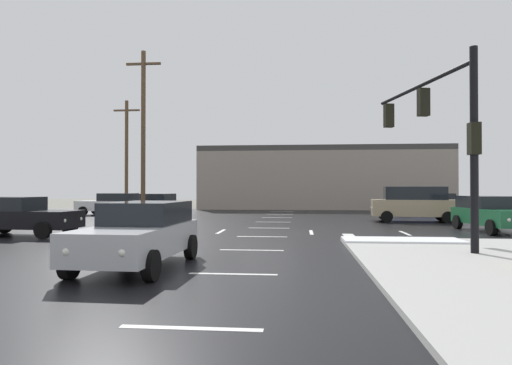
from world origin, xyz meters
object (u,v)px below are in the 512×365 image
at_px(traffic_signal_mast, 439,122).
at_px(utility_pole_far, 143,132).
at_px(sedan_silver, 141,233).
at_px(sedan_black, 19,215).
at_px(sedan_green, 491,213).
at_px(sedan_blue, 427,204).
at_px(utility_pole_distant, 127,154).
at_px(sedan_white, 112,204).
at_px(suv_tan, 414,203).
at_px(sedan_navy, 161,205).

bearing_deg(traffic_signal_mast, utility_pole_far, 36.20).
bearing_deg(sedan_silver, sedan_black, -129.95).
height_order(traffic_signal_mast, sedan_green, traffic_signal_mast).
distance_m(sedan_black, sedan_silver, 10.04).
bearing_deg(sedan_blue, sedan_black, 33.99).
xyz_separation_m(sedan_green, utility_pole_distant, (-22.72, 15.10, 3.96)).
bearing_deg(sedan_black, utility_pole_far, 84.63).
bearing_deg(traffic_signal_mast, sedan_black, 68.77).
bearing_deg(sedan_blue, sedan_white, 0.58).
height_order(sedan_black, utility_pole_far, utility_pole_far).
bearing_deg(utility_pole_distant, suv_tan, -23.82).
height_order(sedan_blue, utility_pole_distant, utility_pole_distant).
height_order(sedan_blue, sedan_black, same).
relative_size(sedan_silver, utility_pole_distant, 0.50).
xyz_separation_m(sedan_navy, sedan_silver, (5.38, -19.09, 0.00)).
height_order(sedan_blue, utility_pole_far, utility_pole_far).
bearing_deg(sedan_silver, sedan_white, -153.57).
height_order(traffic_signal_mast, sedan_silver, traffic_signal_mast).
bearing_deg(suv_tan, sedan_black, 33.59).
relative_size(sedan_white, utility_pole_distant, 0.50).
bearing_deg(sedan_silver, utility_pole_far, -159.09).
bearing_deg(sedan_white, sedan_silver, 117.94).
bearing_deg(suv_tan, sedan_white, -7.28).
distance_m(traffic_signal_mast, sedan_silver, 9.91).
distance_m(sedan_green, sedan_silver, 16.22).
bearing_deg(sedan_silver, utility_pole_distant, -156.25).
xyz_separation_m(traffic_signal_mast, sedan_green, (4.06, 6.22, -3.23)).
bearing_deg(sedan_blue, sedan_green, 83.45).
bearing_deg(sedan_green, sedan_white, -121.56).
bearing_deg(traffic_signal_mast, sedan_silver, 104.29).
height_order(suv_tan, sedan_navy, suv_tan).
bearing_deg(utility_pole_distant, traffic_signal_mast, -48.81).
bearing_deg(sedan_blue, traffic_signal_mast, 71.99).
height_order(sedan_navy, sedan_white, same).
relative_size(traffic_signal_mast, sedan_navy, 1.42).
relative_size(traffic_signal_mast, sedan_silver, 1.43).
distance_m(sedan_blue, sedan_white, 22.60).
relative_size(sedan_black, utility_pole_distant, 0.50).
distance_m(sedan_silver, utility_pole_far, 18.29).
bearing_deg(sedan_navy, utility_pole_far, 172.45).
distance_m(sedan_black, utility_pole_far, 11.19).
bearing_deg(sedan_blue, utility_pole_distant, -11.00).
bearing_deg(sedan_silver, traffic_signal_mast, 118.42).
relative_size(traffic_signal_mast, sedan_blue, 1.41).
bearing_deg(utility_pole_far, sedan_silver, -70.89).
bearing_deg(sedan_silver, sedan_navy, -162.47).
height_order(sedan_black, sedan_white, same).
xyz_separation_m(sedan_blue, sedan_navy, (-18.33, -3.63, 0.00)).
height_order(traffic_signal_mast, suv_tan, traffic_signal_mast).
bearing_deg(sedan_black, sedan_green, 14.83).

